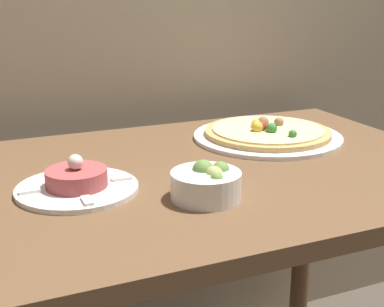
{
  "coord_description": "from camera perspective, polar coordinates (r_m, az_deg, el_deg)",
  "views": [
    {
      "loc": [
        -0.37,
        -0.6,
        1.16
      ],
      "look_at": [
        0.04,
        0.37,
        0.83
      ],
      "focal_mm": 50.0,
      "sensor_mm": 36.0,
      "label": 1
    }
  ],
  "objects": [
    {
      "name": "pizza_plate",
      "position": [
        1.36,
        8.05,
        2.12
      ],
      "size": [
        0.37,
        0.37,
        0.05
      ],
      "color": "white",
      "rests_on": "dining_table"
    },
    {
      "name": "dining_table",
      "position": [
        1.15,
        -2.27,
        -7.22
      ],
      "size": [
        1.28,
        0.77,
        0.79
      ],
      "color": "brown",
      "rests_on": "ground_plane"
    },
    {
      "name": "tartare_plate",
      "position": [
        1.03,
        -12.18,
        -3.11
      ],
      "size": [
        0.23,
        0.23,
        0.07
      ],
      "color": "white",
      "rests_on": "dining_table"
    },
    {
      "name": "small_bowl",
      "position": [
        0.97,
        1.58,
        -3.21
      ],
      "size": [
        0.13,
        0.13,
        0.07
      ],
      "color": "white",
      "rests_on": "dining_table"
    }
  ]
}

